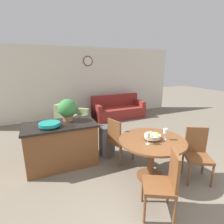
% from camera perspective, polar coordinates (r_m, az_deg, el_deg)
% --- Properties ---
extents(wall_back, '(8.00, 0.09, 2.70)m').
position_cam_1_polar(wall_back, '(7.01, -10.16, 9.28)').
color(wall_back, silver).
rests_on(wall_back, ground_plane).
extents(dining_table, '(1.18, 1.18, 0.77)m').
position_cam_1_polar(dining_table, '(3.29, 12.81, -11.51)').
color(dining_table, brown).
rests_on(dining_table, ground_plane).
extents(dining_chair_near_left, '(0.57, 0.57, 0.96)m').
position_cam_1_polar(dining_chair_near_left, '(2.64, 16.80, -20.79)').
color(dining_chair_near_left, brown).
rests_on(dining_chair_near_left, ground_plane).
extents(dining_chair_near_right, '(0.57, 0.57, 0.96)m').
position_cam_1_polar(dining_chair_near_right, '(3.59, 25.99, -11.59)').
color(dining_chair_near_right, brown).
rests_on(dining_chair_near_right, ground_plane).
extents(dining_chair_far_side, '(0.52, 0.52, 0.96)m').
position_cam_1_polar(dining_chair_far_side, '(3.77, 2.01, -8.65)').
color(dining_chair_far_side, brown).
rests_on(dining_chair_far_side, ground_plane).
extents(fruit_bowl, '(0.29, 0.29, 0.12)m').
position_cam_1_polar(fruit_bowl, '(3.19, 13.07, -7.68)').
color(fruit_bowl, '#B7B29E').
rests_on(fruit_bowl, dining_table).
extents(wine_glass_left, '(0.07, 0.07, 0.21)m').
position_cam_1_polar(wine_glass_left, '(2.97, 11.71, -7.53)').
color(wine_glass_left, silver).
rests_on(wine_glass_left, dining_table).
extents(wine_glass_right, '(0.07, 0.07, 0.21)m').
position_cam_1_polar(wine_glass_right, '(3.21, 17.01, -6.11)').
color(wine_glass_right, silver).
rests_on(wine_glass_right, dining_table).
extents(kitchen_island, '(1.43, 0.79, 0.90)m').
position_cam_1_polar(kitchen_island, '(3.83, -16.16, -10.06)').
color(kitchen_island, brown).
rests_on(kitchen_island, ground_plane).
extents(teal_bowl, '(0.40, 0.40, 0.09)m').
position_cam_1_polar(teal_bowl, '(3.54, -19.73, -3.81)').
color(teal_bowl, teal).
rests_on(teal_bowl, kitchen_island).
extents(potted_plant, '(0.39, 0.39, 0.46)m').
position_cam_1_polar(potted_plant, '(3.77, -14.32, 0.95)').
color(potted_plant, '#A36642').
rests_on(potted_plant, kitchen_island).
extents(trash_bin, '(0.30, 0.25, 0.68)m').
position_cam_1_polar(trash_bin, '(4.10, -1.71, -9.48)').
color(trash_bin, '#56565B').
rests_on(trash_bin, ground_plane).
extents(couch, '(2.03, 0.92, 0.88)m').
position_cam_1_polar(couch, '(6.97, 1.99, 0.64)').
color(couch, maroon).
rests_on(couch, ground_plane).
extents(armchair, '(1.20, 1.20, 0.86)m').
position_cam_1_polar(armchair, '(5.91, -12.91, -2.50)').
color(armchair, gray).
rests_on(armchair, ground_plane).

